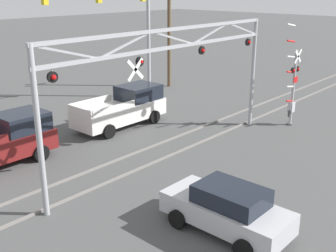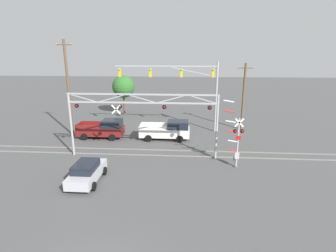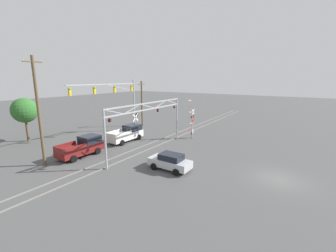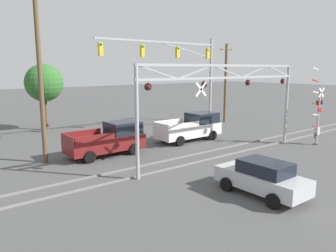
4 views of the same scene
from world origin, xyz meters
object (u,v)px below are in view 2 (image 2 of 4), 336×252
Objects in this scene: crossing_signal_mast at (236,143)px; background_tree_beyond_span at (123,87)px; utility_pole_right at (243,96)px; crossing_gantry at (142,111)px; utility_pole_left at (68,88)px; traffic_signal_span at (189,82)px; pickup_truck_following at (103,129)px; pickup_truck_lead at (168,130)px; sedan_waiting at (87,172)px.

background_tree_beyond_span is at bearing 126.64° from crossing_signal_mast.
utility_pole_right reaches higher than crossing_signal_mast.
background_tree_beyond_span is (-16.73, 7.09, 0.11)m from utility_pole_right.
crossing_gantry is 1.25× the size of utility_pole_left.
utility_pole_left is 11.59m from background_tree_beyond_span.
crossing_gantry is at bearing -115.85° from traffic_signal_span.
traffic_signal_span is 1.13× the size of utility_pole_left.
traffic_signal_span reaches higher than crossing_gantry.
background_tree_beyond_span is at bearing 157.04° from utility_pole_right.
utility_pole_right is at bearing 42.31° from crossing_gantry.
utility_pole_left is at bearing 146.97° from crossing_gantry.
traffic_signal_span reaches higher than pickup_truck_following.
utility_pole_left reaches higher than crossing_gantry.
crossing_signal_mast is (8.19, -1.71, -2.27)m from crossing_gantry.
traffic_signal_span reaches higher than pickup_truck_lead.
traffic_signal_span is 2.00× the size of background_tree_beyond_span.
utility_pole_right is at bearing 27.13° from pickup_truck_lead.
pickup_truck_lead is at bearing 131.67° from crossing_signal_mast.
crossing_signal_mast reaches higher than pickup_truck_lead.
crossing_signal_mast is at bearing -11.82° from crossing_gantry.
utility_pole_left is 1.32× the size of utility_pole_right.
pickup_truck_lead is 1.32× the size of sedan_waiting.
traffic_signal_span is 13.95m from utility_pole_left.
crossing_gantry is 2.35× the size of crossing_signal_mast.
sedan_waiting is (2.10, -10.60, -0.23)m from pickup_truck_following.
utility_pole_right is at bearing -22.96° from background_tree_beyond_span.
utility_pole_right is at bearing 10.70° from utility_pole_left.
utility_pole_left reaches higher than sedan_waiting.
pickup_truck_lead is (1.91, 5.34, -3.38)m from crossing_gantry.
traffic_signal_span is 2.21× the size of pickup_truck_lead.
traffic_signal_span reaches higher than crossing_signal_mast.
crossing_signal_mast is 1.04× the size of pickup_truck_lead.
utility_pole_left is 1.78× the size of background_tree_beyond_span.
utility_pole_right is at bearing 9.93° from traffic_signal_span.
crossing_signal_mast is at bearing -53.36° from background_tree_beyond_span.
sedan_waiting is (-7.62, -14.07, -5.19)m from traffic_signal_span.
background_tree_beyond_span is at bearing 91.55° from pickup_truck_following.
background_tree_beyond_span reaches higher than pickup_truck_lead.
sedan_waiting is at bearing -118.46° from traffic_signal_span.
traffic_signal_span is 7.01m from utility_pole_right.
crossing_signal_mast is 9.51m from pickup_truck_lead.
traffic_signal_span is 16.82m from sedan_waiting.
traffic_signal_span is 11.45m from pickup_truck_following.
utility_pole_left reaches higher than pickup_truck_lead.
utility_pole_left is 20.77m from utility_pole_right.
pickup_truck_lead and pickup_truck_following have the same top height.
utility_pole_left reaches higher than pickup_truck_following.
traffic_signal_span is 6.49m from pickup_truck_lead.
background_tree_beyond_span is at bearing 96.17° from sedan_waiting.
background_tree_beyond_span is (-0.32, 11.72, 3.32)m from pickup_truck_following.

